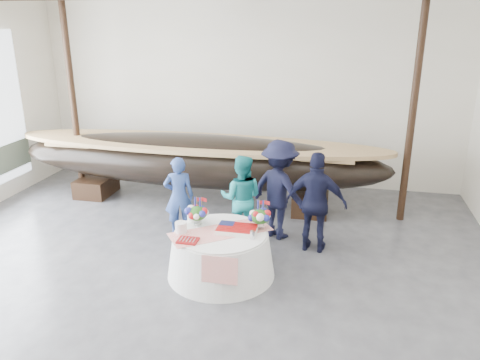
# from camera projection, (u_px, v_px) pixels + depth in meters

# --- Properties ---
(floor) EXTENTS (10.00, 12.00, 0.01)m
(floor) POSITION_uv_depth(u_px,v_px,m) (156.00, 324.00, 6.16)
(floor) COLOR #3D3D42
(floor) RESTS_ON ground
(wall_back) EXTENTS (10.00, 0.02, 4.50)m
(wall_back) POSITION_uv_depth(u_px,v_px,m) (247.00, 89.00, 10.98)
(wall_back) COLOR silver
(wall_back) RESTS_ON ground
(pavilion_structure) EXTENTS (9.80, 11.76, 4.50)m
(pavilion_structure) POSITION_uv_depth(u_px,v_px,m) (161.00, 2.00, 5.56)
(pavilion_structure) COLOR black
(pavilion_structure) RESTS_ON ground
(longboat_display) EXTENTS (8.10, 1.62, 1.52)m
(longboat_display) POSITION_uv_depth(u_px,v_px,m) (197.00, 160.00, 9.94)
(longboat_display) COLOR black
(longboat_display) RESTS_ON ground
(banquet_table) EXTENTS (1.68, 1.68, 0.72)m
(banquet_table) POSITION_uv_depth(u_px,v_px,m) (221.00, 253.00, 7.27)
(banquet_table) COLOR white
(banquet_table) RESTS_ON ground
(tabletop_items) EXTENTS (1.58, 1.36, 0.40)m
(tabletop_items) POSITION_uv_depth(u_px,v_px,m) (224.00, 219.00, 7.24)
(tabletop_items) COLOR red
(tabletop_items) RESTS_ON banquet_table
(guest_woman_blue) EXTENTS (0.63, 0.51, 1.49)m
(guest_woman_blue) POSITION_uv_depth(u_px,v_px,m) (179.00, 196.00, 8.52)
(guest_woman_blue) COLOR navy
(guest_woman_blue) RESTS_ON ground
(guest_woman_teal) EXTENTS (0.80, 0.64, 1.58)m
(guest_woman_teal) POSITION_uv_depth(u_px,v_px,m) (241.00, 198.00, 8.32)
(guest_woman_teal) COLOR teal
(guest_woman_teal) RESTS_ON ground
(guest_man_left) EXTENTS (1.36, 1.19, 1.82)m
(guest_man_left) POSITION_uv_depth(u_px,v_px,m) (279.00, 190.00, 8.38)
(guest_man_left) COLOR black
(guest_man_left) RESTS_ON ground
(guest_man_right) EXTENTS (1.07, 0.55, 1.76)m
(guest_man_right) POSITION_uv_depth(u_px,v_px,m) (316.00, 203.00, 7.87)
(guest_man_right) COLOR black
(guest_man_right) RESTS_ON ground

